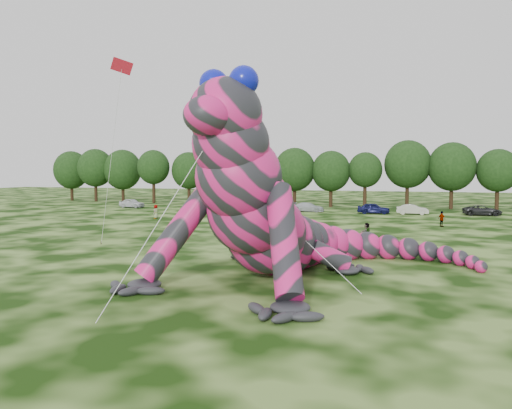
{
  "coord_description": "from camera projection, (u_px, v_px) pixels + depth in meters",
  "views": [
    {
      "loc": [
        7.58,
        -22.25,
        5.93
      ],
      "look_at": [
        -0.52,
        4.2,
        4.0
      ],
      "focal_mm": 35.0,
      "sensor_mm": 36.0,
      "label": 1
    }
  ],
  "objects": [
    {
      "name": "ground",
      "position": [
        241.0,
        294.0,
        23.85
      ],
      "size": [
        240.0,
        240.0,
        0.0
      ],
      "primitive_type": "plane",
      "color": "#16330A",
      "rests_on": "ground"
    },
    {
      "name": "inflatable_gecko",
      "position": [
        280.0,
        179.0,
        28.26
      ],
      "size": [
        22.77,
        25.27,
        10.79
      ],
      "primitive_type": null,
      "rotation": [
        0.0,
        0.0,
        -0.24
      ],
      "color": "#DF1E76",
      "rests_on": "ground"
    },
    {
      "name": "flying_kite",
      "position": [
        120.0,
        79.0,
        35.4
      ],
      "size": [
        4.65,
        3.31,
        14.21
      ],
      "color": "red",
      "rests_on": "ground"
    },
    {
      "name": "tree_0",
      "position": [
        72.0,
        176.0,
        95.95
      ],
      "size": [
        6.91,
        6.22,
        9.51
      ],
      "primitive_type": null,
      "color": "black",
      "rests_on": "ground"
    },
    {
      "name": "tree_1",
      "position": [
        96.0,
        175.0,
        93.0
      ],
      "size": [
        6.74,
        6.07,
        9.81
      ],
      "primitive_type": null,
      "color": "black",
      "rests_on": "ground"
    },
    {
      "name": "tree_2",
      "position": [
        123.0,
        176.0,
        92.13
      ],
      "size": [
        7.04,
        6.34,
        9.64
      ],
      "primitive_type": null,
      "color": "black",
      "rests_on": "ground"
    },
    {
      "name": "tree_3",
      "position": [
        154.0,
        177.0,
        88.39
      ],
      "size": [
        5.81,
        5.23,
        9.44
      ],
      "primitive_type": null,
      "color": "black",
      "rests_on": "ground"
    },
    {
      "name": "tree_4",
      "position": [
        189.0,
        178.0,
        88.19
      ],
      "size": [
        6.22,
        5.6,
        9.06
      ],
      "primitive_type": null,
      "color": "black",
      "rests_on": "ground"
    },
    {
      "name": "tree_5",
      "position": [
        223.0,
        176.0,
        86.0
      ],
      "size": [
        7.16,
        6.44,
        9.8
      ],
      "primitive_type": null,
      "color": "black",
      "rests_on": "ground"
    },
    {
      "name": "tree_6",
      "position": [
        250.0,
        177.0,
        82.71
      ],
      "size": [
        6.52,
        5.86,
        9.49
      ],
      "primitive_type": null,
      "color": "black",
      "rests_on": "ground"
    },
    {
      "name": "tree_7",
      "position": [
        295.0,
        177.0,
        80.65
      ],
      "size": [
        6.68,
        6.01,
        9.48
      ],
      "primitive_type": null,
      "color": "black",
      "rests_on": "ground"
    },
    {
      "name": "tree_8",
      "position": [
        331.0,
        179.0,
        79.13
      ],
      "size": [
        6.14,
        5.53,
        8.94
      ],
      "primitive_type": null,
      "color": "black",
      "rests_on": "ground"
    },
    {
      "name": "tree_9",
      "position": [
        365.0,
        180.0,
        77.93
      ],
      "size": [
        5.27,
        4.74,
        8.68
      ],
      "primitive_type": null,
      "color": "black",
      "rests_on": "ground"
    },
    {
      "name": "tree_10",
      "position": [
        407.0,
        174.0,
        77.2
      ],
      "size": [
        7.09,
        6.38,
        10.5
      ],
      "primitive_type": null,
      "color": "black",
      "rests_on": "ground"
    },
    {
      "name": "tree_11",
      "position": [
        452.0,
        176.0,
        74.98
      ],
      "size": [
        7.01,
        6.31,
        10.07
      ],
      "primitive_type": null,
      "color": "black",
      "rests_on": "ground"
    },
    {
      "name": "tree_12",
      "position": [
        498.0,
        180.0,
        72.77
      ],
      "size": [
        5.99,
        5.39,
        8.97
      ],
      "primitive_type": null,
      "color": "black",
      "rests_on": "ground"
    },
    {
      "name": "car_0",
      "position": [
        132.0,
        203.0,
        77.96
      ],
      "size": [
        4.34,
        2.23,
        1.41
      ],
      "primitive_type": "imported",
      "rotation": [
        0.0,
        0.0,
        1.43
      ],
      "color": "silver",
      "rests_on": "ground"
    },
    {
      "name": "car_1",
      "position": [
        209.0,
        204.0,
        77.12
      ],
      "size": [
        3.86,
        1.55,
        1.25
      ],
      "primitive_type": "imported",
      "rotation": [
        0.0,
        0.0,
        1.63
      ],
      "color": "black",
      "rests_on": "ground"
    },
    {
      "name": "car_2",
      "position": [
        251.0,
        204.0,
        75.62
      ],
      "size": [
        5.06,
        3.0,
        1.32
      ],
      "primitive_type": "imported",
      "rotation": [
        0.0,
        0.0,
        1.75
      ],
      "color": "maroon",
      "rests_on": "ground"
    },
    {
      "name": "car_3",
      "position": [
        308.0,
        207.0,
        70.37
      ],
      "size": [
        4.66,
        2.33,
        1.3
      ],
      "primitive_type": "imported",
      "rotation": [
        0.0,
        0.0,
        1.45
      ],
      "color": "silver",
      "rests_on": "ground"
    },
    {
      "name": "car_4",
      "position": [
        374.0,
        208.0,
        67.25
      ],
      "size": [
        4.34,
        1.83,
        1.47
      ],
      "primitive_type": "imported",
      "rotation": [
        0.0,
        0.0,
        1.59
      ],
      "color": "#13174F",
      "rests_on": "ground"
    },
    {
      "name": "car_5",
      "position": [
        412.0,
        209.0,
        65.98
      ],
      "size": [
        4.12,
        1.53,
        1.35
      ],
      "primitive_type": "imported",
      "rotation": [
        0.0,
        0.0,
        1.6
      ],
      "color": "#BCB8AC",
      "rests_on": "ground"
    },
    {
      "name": "car_6",
      "position": [
        482.0,
        210.0,
        64.59
      ],
      "size": [
        4.97,
        2.68,
        1.33
      ],
      "primitive_type": "imported",
      "rotation": [
        0.0,
        0.0,
        1.67
      ],
      "color": "#242427",
      "rests_on": "ground"
    },
    {
      "name": "spectator_5",
      "position": [
        367.0,
        232.0,
        41.21
      ],
      "size": [
        0.98,
        1.52,
        1.56
      ],
      "primitive_type": "imported",
      "rotation": [
        0.0,
        0.0,
        4.32
      ],
      "color": "gray",
      "rests_on": "ground"
    },
    {
      "name": "spectator_4",
      "position": [
        156.0,
        212.0,
        60.58
      ],
      "size": [
        0.55,
        0.84,
        1.69
      ],
      "primitive_type": "imported",
      "rotation": [
        0.0,
        0.0,
        4.69
      ],
      "color": "gray",
      "rests_on": "ground"
    },
    {
      "name": "spectator_0",
      "position": [
        269.0,
        222.0,
        47.82
      ],
      "size": [
        0.79,
        0.77,
        1.83
      ],
      "primitive_type": "imported",
      "rotation": [
        0.0,
        0.0,
        2.42
      ],
      "color": "gray",
      "rests_on": "ground"
    },
    {
      "name": "spectator_1",
      "position": [
        235.0,
        223.0,
        47.83
      ],
      "size": [
        1.05,
        0.98,
        1.72
      ],
      "primitive_type": "imported",
      "rotation": [
        0.0,
        0.0,
        0.51
      ],
      "color": "gray",
      "rests_on": "ground"
    },
    {
      "name": "spectator_3",
      "position": [
        442.0,
        219.0,
        51.85
      ],
      "size": [
        0.92,
        0.98,
        1.62
      ],
      "primitive_type": "imported",
      "rotation": [
        0.0,
        0.0,
        2.27
      ],
      "color": "gray",
      "rests_on": "ground"
    }
  ]
}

